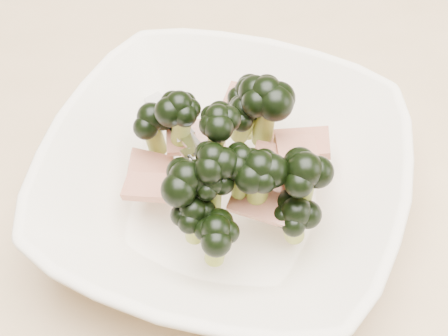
{
  "coord_description": "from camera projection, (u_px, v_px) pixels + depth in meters",
  "views": [
    {
      "loc": [
        -0.07,
        -0.33,
        1.17
      ],
      "look_at": [
        -0.05,
        -0.05,
        0.8
      ],
      "focal_mm": 50.0,
      "sensor_mm": 36.0,
      "label": 1
    }
  ],
  "objects": [
    {
      "name": "broccoli_dish",
      "position": [
        225.0,
        176.0,
        0.48
      ],
      "size": [
        0.36,
        0.36,
        0.12
      ],
      "color": "#EFE1CA",
      "rests_on": "dining_table"
    },
    {
      "name": "dining_table",
      "position": [
        268.0,
        221.0,
        0.62
      ],
      "size": [
        1.2,
        0.8,
        0.75
      ],
      "color": "tan",
      "rests_on": "ground"
    }
  ]
}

